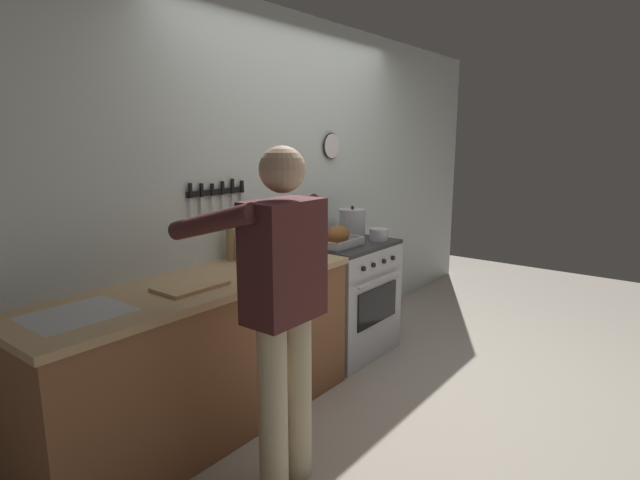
{
  "coord_description": "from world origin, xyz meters",
  "views": [
    {
      "loc": [
        -2.93,
        -1.22,
        1.69
      ],
      "look_at": [
        -0.27,
        0.85,
        1.01
      ],
      "focal_mm": 28.29,
      "sensor_mm": 36.0,
      "label": 1
    }
  ],
  "objects_px": {
    "bottle_wine_red": "(257,237)",
    "bottle_vinegar": "(231,244)",
    "person_cook": "(281,299)",
    "saucepan": "(379,234)",
    "cutting_board": "(190,286)",
    "roasting_pan": "(337,238)",
    "stock_pot": "(352,223)",
    "stove": "(344,297)",
    "bottle_soy_sauce": "(243,248)"
  },
  "relations": [
    {
      "from": "bottle_wine_red",
      "to": "bottle_vinegar",
      "type": "height_order",
      "value": "bottle_wine_red"
    },
    {
      "from": "person_cook",
      "to": "saucepan",
      "type": "xyz_separation_m",
      "value": [
        1.71,
        0.51,
        -0.01
      ]
    },
    {
      "from": "saucepan",
      "to": "cutting_board",
      "type": "height_order",
      "value": "saucepan"
    },
    {
      "from": "saucepan",
      "to": "roasting_pan",
      "type": "bearing_deg",
      "value": 163.76
    },
    {
      "from": "person_cook",
      "to": "stock_pot",
      "type": "relative_size",
      "value": 6.55
    },
    {
      "from": "stove",
      "to": "bottle_vinegar",
      "type": "xyz_separation_m",
      "value": [
        -0.95,
        0.24,
        0.56
      ]
    },
    {
      "from": "bottle_soy_sauce",
      "to": "bottle_vinegar",
      "type": "bearing_deg",
      "value": 128.71
    },
    {
      "from": "bottle_wine_red",
      "to": "bottle_soy_sauce",
      "type": "bearing_deg",
      "value": 179.08
    },
    {
      "from": "stock_pot",
      "to": "saucepan",
      "type": "distance_m",
      "value": 0.27
    },
    {
      "from": "stock_pot",
      "to": "saucepan",
      "type": "bearing_deg",
      "value": -90.96
    },
    {
      "from": "stock_pot",
      "to": "roasting_pan",
      "type": "bearing_deg",
      "value": -160.58
    },
    {
      "from": "stove",
      "to": "roasting_pan",
      "type": "distance_m",
      "value": 0.55
    },
    {
      "from": "bottle_soy_sauce",
      "to": "bottle_wine_red",
      "type": "height_order",
      "value": "bottle_wine_red"
    },
    {
      "from": "saucepan",
      "to": "bottle_soy_sauce",
      "type": "bearing_deg",
      "value": 162.75
    },
    {
      "from": "bottle_vinegar",
      "to": "person_cook",
      "type": "bearing_deg",
      "value": -119.79
    },
    {
      "from": "roasting_pan",
      "to": "bottle_soy_sauce",
      "type": "distance_m",
      "value": 0.78
    },
    {
      "from": "cutting_board",
      "to": "bottle_soy_sauce",
      "type": "relative_size",
      "value": 1.76
    },
    {
      "from": "cutting_board",
      "to": "bottle_wine_red",
      "type": "xyz_separation_m",
      "value": [
        0.75,
        0.24,
        0.13
      ]
    },
    {
      "from": "stove",
      "to": "bottle_vinegar",
      "type": "distance_m",
      "value": 1.13
    },
    {
      "from": "bottle_soy_sauce",
      "to": "saucepan",
      "type": "bearing_deg",
      "value": -17.25
    },
    {
      "from": "cutting_board",
      "to": "bottle_vinegar",
      "type": "distance_m",
      "value": 0.65
    },
    {
      "from": "bottle_wine_red",
      "to": "roasting_pan",
      "type": "bearing_deg",
      "value": -21.25
    },
    {
      "from": "person_cook",
      "to": "cutting_board",
      "type": "distance_m",
      "value": 0.63
    },
    {
      "from": "stock_pot",
      "to": "bottle_vinegar",
      "type": "relative_size",
      "value": 0.93
    },
    {
      "from": "stock_pot",
      "to": "bottle_soy_sauce",
      "type": "relative_size",
      "value": 1.24
    },
    {
      "from": "roasting_pan",
      "to": "saucepan",
      "type": "height_order",
      "value": "roasting_pan"
    },
    {
      "from": "stove",
      "to": "roasting_pan",
      "type": "bearing_deg",
      "value": -161.67
    },
    {
      "from": "roasting_pan",
      "to": "bottle_vinegar",
      "type": "relative_size",
      "value": 1.3
    },
    {
      "from": "person_cook",
      "to": "stock_pot",
      "type": "xyz_separation_m",
      "value": [
        1.72,
        0.77,
        0.06
      ]
    },
    {
      "from": "roasting_pan",
      "to": "stock_pot",
      "type": "height_order",
      "value": "stock_pot"
    },
    {
      "from": "bottle_soy_sauce",
      "to": "bottle_vinegar",
      "type": "distance_m",
      "value": 0.08
    },
    {
      "from": "person_cook",
      "to": "cutting_board",
      "type": "bearing_deg",
      "value": 3.66
    },
    {
      "from": "stove",
      "to": "stock_pot",
      "type": "xyz_separation_m",
      "value": [
        0.24,
        0.09,
        0.56
      ]
    },
    {
      "from": "person_cook",
      "to": "bottle_wine_red",
      "type": "height_order",
      "value": "person_cook"
    },
    {
      "from": "stock_pot",
      "to": "cutting_board",
      "type": "distance_m",
      "value": 1.77
    },
    {
      "from": "cutting_board",
      "to": "bottle_wine_red",
      "type": "bearing_deg",
      "value": 17.48
    },
    {
      "from": "stock_pot",
      "to": "stove",
      "type": "bearing_deg",
      "value": -159.81
    },
    {
      "from": "saucepan",
      "to": "bottle_vinegar",
      "type": "height_order",
      "value": "bottle_vinegar"
    },
    {
      "from": "cutting_board",
      "to": "stove",
      "type": "bearing_deg",
      "value": 2.14
    },
    {
      "from": "cutting_board",
      "to": "person_cook",
      "type": "bearing_deg",
      "value": -86.59
    },
    {
      "from": "saucepan",
      "to": "bottle_wine_red",
      "type": "height_order",
      "value": "bottle_wine_red"
    },
    {
      "from": "stock_pot",
      "to": "bottle_wine_red",
      "type": "distance_m",
      "value": 1.01
    },
    {
      "from": "stove",
      "to": "roasting_pan",
      "type": "relative_size",
      "value": 2.56
    },
    {
      "from": "roasting_pan",
      "to": "bottle_vinegar",
      "type": "bearing_deg",
      "value": 159.24
    },
    {
      "from": "stock_pot",
      "to": "bottle_wine_red",
      "type": "relative_size",
      "value": 0.78
    },
    {
      "from": "roasting_pan",
      "to": "bottle_soy_sauce",
      "type": "relative_size",
      "value": 1.72
    },
    {
      "from": "roasting_pan",
      "to": "bottle_wine_red",
      "type": "relative_size",
      "value": 1.08
    },
    {
      "from": "stove",
      "to": "bottle_soy_sauce",
      "type": "xyz_separation_m",
      "value": [
        -0.9,
        0.18,
        0.53
      ]
    },
    {
      "from": "person_cook",
      "to": "roasting_pan",
      "type": "relative_size",
      "value": 4.72
    },
    {
      "from": "roasting_pan",
      "to": "bottle_vinegar",
      "type": "xyz_separation_m",
      "value": [
        -0.79,
        0.3,
        0.04
      ]
    }
  ]
}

